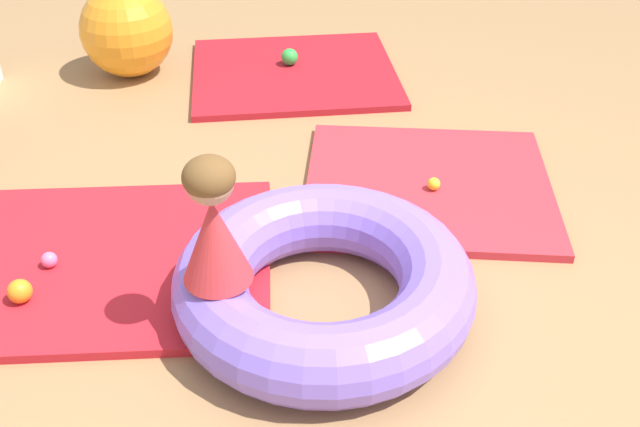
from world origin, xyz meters
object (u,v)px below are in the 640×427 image
at_px(play_ball_pink, 49,260).
at_px(exercise_ball_large, 127,31).
at_px(child_in_red, 213,222).
at_px(play_ball_orange, 20,291).
at_px(inflatable_cushion, 324,282).
at_px(play_ball_yellow, 434,184).
at_px(play_ball_green, 290,57).

bearing_deg(play_ball_pink, exercise_ball_large, 88.10).
relative_size(child_in_red, play_ball_orange, 5.09).
bearing_deg(play_ball_pink, child_in_red, -30.12).
height_order(inflatable_cushion, play_ball_pink, inflatable_cushion).
bearing_deg(exercise_ball_large, play_ball_yellow, -43.40).
bearing_deg(play_ball_pink, play_ball_orange, -106.71).
height_order(play_ball_orange, exercise_ball_large, exercise_ball_large).
distance_m(inflatable_cushion, child_in_red, 0.55).
height_order(play_ball_pink, exercise_ball_large, exercise_ball_large).
height_order(child_in_red, play_ball_pink, child_in_red).
distance_m(child_in_red, play_ball_orange, 0.92).
relative_size(play_ball_green, exercise_ball_large, 0.19).
bearing_deg(exercise_ball_large, play_ball_pink, -91.90).
distance_m(play_ball_orange, exercise_ball_large, 2.21).
bearing_deg(play_ball_green, play_ball_yellow, -67.38).
xyz_separation_m(play_ball_orange, play_ball_yellow, (1.74, 0.67, -0.02)).
bearing_deg(play_ball_yellow, exercise_ball_large, 136.60).
distance_m(play_ball_pink, play_ball_yellow, 1.74).
height_order(inflatable_cushion, play_ball_green, inflatable_cushion).
distance_m(play_ball_yellow, exercise_ball_large, 2.23).
height_order(inflatable_cushion, exercise_ball_large, exercise_ball_large).
bearing_deg(child_in_red, play_ball_yellow, 72.66).
bearing_deg(play_ball_green, child_in_red, -98.02).
xyz_separation_m(inflatable_cushion, child_in_red, (-0.38, -0.11, 0.38)).
bearing_deg(play_ball_orange, exercise_ball_large, 86.66).
distance_m(inflatable_cushion, play_ball_yellow, 0.96).
xyz_separation_m(child_in_red, play_ball_orange, (-0.79, 0.21, -0.44)).
xyz_separation_m(play_ball_green, play_ball_yellow, (0.62, -1.50, -0.02)).
distance_m(inflatable_cushion, play_ball_pink, 1.15).
height_order(child_in_red, exercise_ball_large, child_in_red).
xyz_separation_m(inflatable_cushion, exercise_ball_large, (-1.04, 2.29, 0.14)).
bearing_deg(play_ball_pink, inflatable_cushion, -15.54).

